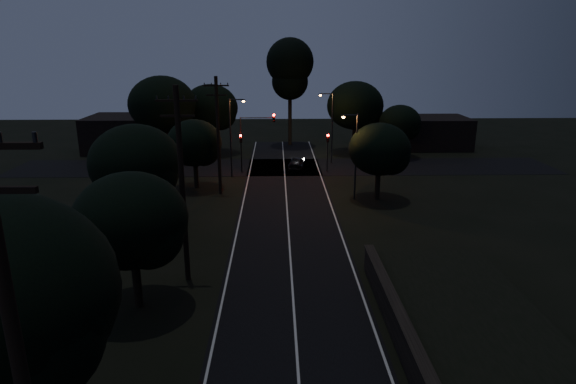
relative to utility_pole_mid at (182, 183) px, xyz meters
name	(u,v)px	position (x,y,z in m)	size (l,w,h in m)	color
road_surface	(286,196)	(6.00, 16.12, -5.73)	(60.00, 70.00, 0.03)	black
utility_pole_mid	(182,183)	(0.00, 0.00, 0.00)	(2.20, 0.30, 11.00)	black
utility_pole_far	(218,134)	(0.00, 17.00, -0.25)	(2.20, 0.30, 10.50)	black
tree_left_b	(134,223)	(-1.80, -3.11, -1.13)	(5.59, 5.59, 7.11)	black
tree_left_c	(139,165)	(-4.28, 6.87, -0.62)	(6.27, 6.27, 7.92)	black
tree_left_d	(196,144)	(-2.32, 18.90, -1.52)	(5.13, 5.13, 6.51)	black
tree_far_nw	(212,109)	(-2.76, 34.86, -0.19)	(6.76, 6.76, 8.56)	black
tree_far_w	(164,106)	(-7.73, 30.84, 0.64)	(7.70, 7.70, 9.81)	black
tree_far_ne	(357,107)	(15.25, 34.86, 0.02)	(7.04, 7.04, 8.90)	black
tree_far_e	(401,124)	(20.18, 31.90, -1.66)	(4.97, 4.97, 6.31)	black
tree_right_a	(382,151)	(14.19, 14.89, -1.38)	(5.29, 5.29, 6.73)	black
tall_pine	(290,68)	(7.00, 40.00, 4.46)	(6.22, 6.22, 14.15)	black
building_left	(129,133)	(-14.00, 37.00, -3.54)	(10.00, 8.00, 4.40)	black
building_right	(432,132)	(26.00, 38.00, -3.74)	(9.00, 7.00, 4.00)	black
signal_left	(241,146)	(1.40, 24.99, -2.90)	(0.28, 0.35, 4.10)	black
signal_right	(328,145)	(10.60, 24.99, -2.90)	(0.28, 0.35, 4.10)	black
signal_mast	(257,132)	(3.09, 24.99, -1.40)	(3.70, 0.35, 6.25)	black
streetlight_a	(232,132)	(0.69, 23.00, -1.10)	(1.66, 0.26, 8.00)	black
streetlight_b	(331,123)	(11.31, 29.00, -1.10)	(1.66, 0.26, 8.00)	black
streetlight_c	(354,151)	(11.83, 15.00, -1.39)	(1.46, 0.26, 7.50)	black
car	(297,163)	(7.36, 26.10, -5.06)	(1.61, 4.01, 1.37)	black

